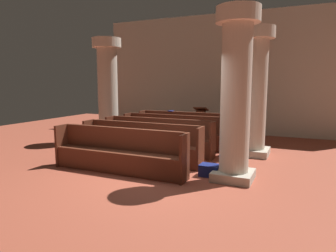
{
  "coord_description": "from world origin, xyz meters",
  "views": [
    {
      "loc": [
        2.85,
        -5.57,
        1.96
      ],
      "look_at": [
        -0.59,
        2.03,
        0.75
      ],
      "focal_mm": 32.59,
      "sensor_mm": 36.0,
      "label": 1
    }
  ],
  "objects_px": {
    "hymn_book": "(171,111)",
    "pillar_far_side": "(108,88)",
    "pew_row_3": "(141,141)",
    "lectern": "(201,124)",
    "pew_row_1": "(172,130)",
    "pillar_aisle_rear": "(236,93)",
    "pew_row_4": "(118,149)",
    "pew_row_2": "(158,135)",
    "kneeler_box_navy": "(210,170)",
    "pew_row_0": "(184,126)",
    "pillar_aisle_side": "(254,90)"
  },
  "relations": [
    {
      "from": "hymn_book",
      "to": "pillar_far_side",
      "type": "bearing_deg",
      "value": -147.69
    },
    {
      "from": "pew_row_3",
      "to": "lectern",
      "type": "relative_size",
      "value": 2.91
    },
    {
      "from": "pillar_far_side",
      "to": "pew_row_3",
      "type": "bearing_deg",
      "value": -40.33
    },
    {
      "from": "pillar_far_side",
      "to": "hymn_book",
      "type": "height_order",
      "value": "pillar_far_side"
    },
    {
      "from": "pew_row_1",
      "to": "pillar_aisle_rear",
      "type": "bearing_deg",
      "value": -45.07
    },
    {
      "from": "pew_row_4",
      "to": "pew_row_1",
      "type": "bearing_deg",
      "value": 90.0
    },
    {
      "from": "pew_row_3",
      "to": "pew_row_1",
      "type": "bearing_deg",
      "value": 90.0
    },
    {
      "from": "pew_row_2",
      "to": "pew_row_4",
      "type": "distance_m",
      "value": 1.95
    },
    {
      "from": "pew_row_4",
      "to": "kneeler_box_navy",
      "type": "distance_m",
      "value": 2.0
    },
    {
      "from": "pillar_far_side",
      "to": "pillar_aisle_rear",
      "type": "bearing_deg",
      "value": -27.18
    },
    {
      "from": "pew_row_1",
      "to": "pew_row_3",
      "type": "distance_m",
      "value": 1.95
    },
    {
      "from": "pew_row_0",
      "to": "pillar_aisle_rear",
      "type": "bearing_deg",
      "value": -54.68
    },
    {
      "from": "pew_row_1",
      "to": "pillar_far_side",
      "type": "height_order",
      "value": "pillar_far_side"
    },
    {
      "from": "lectern",
      "to": "pew_row_0",
      "type": "bearing_deg",
      "value": -103.65
    },
    {
      "from": "pew_row_0",
      "to": "pew_row_4",
      "type": "height_order",
      "value": "same"
    },
    {
      "from": "pillar_aisle_side",
      "to": "pillar_far_side",
      "type": "bearing_deg",
      "value": 179.01
    },
    {
      "from": "pew_row_0",
      "to": "pew_row_1",
      "type": "bearing_deg",
      "value": -90.0
    },
    {
      "from": "pew_row_3",
      "to": "pillar_aisle_rear",
      "type": "relative_size",
      "value": 0.94
    },
    {
      "from": "pew_row_3",
      "to": "lectern",
      "type": "xyz_separation_m",
      "value": [
        0.25,
        3.94,
        -0.06
      ]
    },
    {
      "from": "pew_row_0",
      "to": "pew_row_2",
      "type": "height_order",
      "value": "same"
    },
    {
      "from": "pillar_aisle_side",
      "to": "pillar_aisle_rear",
      "type": "bearing_deg",
      "value": -90.0
    },
    {
      "from": "hymn_book",
      "to": "kneeler_box_navy",
      "type": "xyz_separation_m",
      "value": [
        2.44,
        -3.52,
        -0.85
      ]
    },
    {
      "from": "pew_row_2",
      "to": "pew_row_4",
      "type": "bearing_deg",
      "value": -90.0
    },
    {
      "from": "pew_row_1",
      "to": "pew_row_3",
      "type": "xyz_separation_m",
      "value": [
        0.0,
        -1.95,
        0.0
      ]
    },
    {
      "from": "pew_row_2",
      "to": "pillar_aisle_side",
      "type": "height_order",
      "value": "pillar_aisle_side"
    },
    {
      "from": "pew_row_0",
      "to": "pew_row_4",
      "type": "relative_size",
      "value": 1.0
    },
    {
      "from": "pew_row_4",
      "to": "pillar_aisle_side",
      "type": "bearing_deg",
      "value": 50.33
    },
    {
      "from": "pew_row_1",
      "to": "pillar_aisle_rear",
      "type": "xyz_separation_m",
      "value": [
        2.39,
        -2.39,
        1.24
      ]
    },
    {
      "from": "pew_row_2",
      "to": "lectern",
      "type": "relative_size",
      "value": 2.91
    },
    {
      "from": "pew_row_3",
      "to": "lectern",
      "type": "distance_m",
      "value": 3.95
    },
    {
      "from": "pew_row_4",
      "to": "lectern",
      "type": "relative_size",
      "value": 2.91
    },
    {
      "from": "pew_row_4",
      "to": "pew_row_2",
      "type": "bearing_deg",
      "value": 90.0
    },
    {
      "from": "pillar_far_side",
      "to": "pillar_aisle_rear",
      "type": "xyz_separation_m",
      "value": [
        4.72,
        -2.43,
        0.0
      ]
    },
    {
      "from": "pew_row_2",
      "to": "pillar_aisle_rear",
      "type": "relative_size",
      "value": 0.94
    },
    {
      "from": "pew_row_0",
      "to": "pew_row_4",
      "type": "xyz_separation_m",
      "value": [
        0.0,
        -3.9,
        0.0
      ]
    },
    {
      "from": "pew_row_2",
      "to": "pew_row_0",
      "type": "bearing_deg",
      "value": 90.0
    },
    {
      "from": "pew_row_4",
      "to": "pillar_far_side",
      "type": "bearing_deg",
      "value": 128.29
    },
    {
      "from": "lectern",
      "to": "pillar_aisle_rear",
      "type": "bearing_deg",
      "value": -63.98
    },
    {
      "from": "pillar_far_side",
      "to": "pew_row_2",
      "type": "bearing_deg",
      "value": -23.35
    },
    {
      "from": "lectern",
      "to": "hymn_book",
      "type": "bearing_deg",
      "value": -133.94
    },
    {
      "from": "pillar_aisle_side",
      "to": "pillar_aisle_rear",
      "type": "relative_size",
      "value": 1.0
    },
    {
      "from": "pew_row_2",
      "to": "pew_row_3",
      "type": "xyz_separation_m",
      "value": [
        0.0,
        -0.98,
        0.0
      ]
    },
    {
      "from": "pew_row_0",
      "to": "pillar_aisle_side",
      "type": "relative_size",
      "value": 0.94
    },
    {
      "from": "pillar_far_side",
      "to": "lectern",
      "type": "distance_m",
      "value": 3.49
    },
    {
      "from": "pew_row_4",
      "to": "kneeler_box_navy",
      "type": "bearing_deg",
      "value": 16.63
    },
    {
      "from": "pew_row_4",
      "to": "pew_row_0",
      "type": "bearing_deg",
      "value": 90.0
    },
    {
      "from": "pew_row_4",
      "to": "kneeler_box_navy",
      "type": "relative_size",
      "value": 7.85
    },
    {
      "from": "pew_row_3",
      "to": "pew_row_4",
      "type": "bearing_deg",
      "value": -90.0
    },
    {
      "from": "lectern",
      "to": "kneeler_box_navy",
      "type": "relative_size",
      "value": 2.7
    },
    {
      "from": "pew_row_0",
      "to": "kneeler_box_navy",
      "type": "height_order",
      "value": "pew_row_0"
    }
  ]
}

